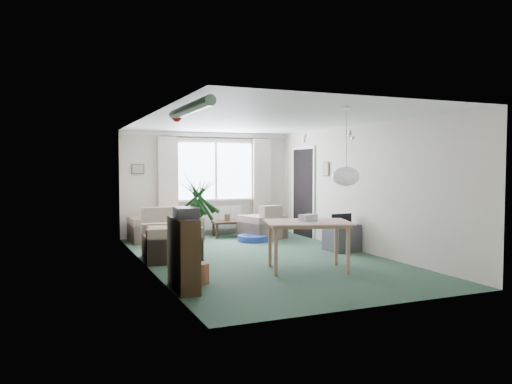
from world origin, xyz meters
name	(u,v)px	position (x,y,z in m)	size (l,w,h in m)	color
ground	(263,258)	(0.00, 0.00, 0.00)	(6.50, 6.50, 0.00)	#2A4736
window	(216,171)	(0.20, 3.23, 1.50)	(1.80, 0.03, 1.30)	white
curtain_rod	(216,138)	(0.20, 3.15, 2.27)	(2.60, 0.03, 0.03)	black
curtain_left	(168,181)	(-0.95, 3.13, 1.27)	(0.45, 0.08, 2.00)	beige
curtain_right	(262,180)	(1.35, 3.13, 1.27)	(0.45, 0.08, 2.00)	beige
radiator	(216,218)	(0.20, 3.19, 0.40)	(1.20, 0.10, 0.55)	white
doorway	(304,193)	(1.99, 2.20, 1.00)	(0.03, 0.95, 2.00)	black
pendant_lamp	(346,176)	(0.20, -2.30, 1.48)	(0.36, 0.36, 0.36)	white
tinsel_garland	(190,108)	(-1.92, -2.30, 2.28)	(1.60, 1.60, 0.12)	#196626
bauble_cluster_a	(304,136)	(1.30, 0.90, 2.22)	(0.20, 0.20, 0.20)	silver
bauble_cluster_b	(351,132)	(1.60, -0.30, 2.22)	(0.20, 0.20, 0.20)	silver
wall_picture_back	(138,169)	(-1.60, 3.23, 1.55)	(0.28, 0.03, 0.22)	brown
wall_picture_right	(326,169)	(1.98, 1.20, 1.55)	(0.03, 0.24, 0.30)	brown
sofa	(166,223)	(-1.10, 2.75, 0.38)	(1.51, 0.80, 0.76)	beige
armchair_corner	(262,221)	(0.98, 2.27, 0.38)	(0.84, 0.79, 0.75)	#C0AD91
armchair_left	(171,235)	(-1.50, 0.49, 0.44)	(0.98, 0.92, 0.87)	#C3B393
coffee_table	(230,229)	(0.39, 2.75, 0.18)	(0.80, 0.45, 0.36)	black
photo_frame	(227,218)	(0.30, 2.71, 0.44)	(0.12, 0.02, 0.16)	brown
bookshelf	(183,254)	(-1.84, -1.65, 0.47)	(0.26, 0.77, 0.94)	black
hifi_box	(186,213)	(-1.81, -1.69, 1.01)	(0.28, 0.35, 0.14)	#323236
houseplant	(198,229)	(-1.55, -1.34, 0.75)	(0.64, 0.64, 1.49)	#216222
dining_table	(308,246)	(0.25, -1.17, 0.37)	(1.19, 0.79, 0.74)	tan
gift_box	(308,218)	(0.29, -1.11, 0.80)	(0.25, 0.18, 0.12)	silver
tv_cube	(341,237)	(1.70, 0.14, 0.26)	(0.52, 0.57, 0.52)	#413F45
pet_bed	(253,238)	(0.60, 1.91, 0.07)	(0.65, 0.65, 0.13)	#21519B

